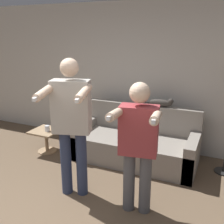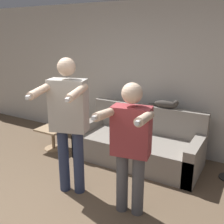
{
  "view_description": "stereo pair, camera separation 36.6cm",
  "coord_description": "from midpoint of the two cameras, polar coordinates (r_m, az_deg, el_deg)",
  "views": [
    {
      "loc": [
        1.64,
        -1.61,
        2.06
      ],
      "look_at": [
        0.21,
        1.6,
        1.0
      ],
      "focal_mm": 42.0,
      "sensor_mm": 36.0,
      "label": 1
    },
    {
      "loc": [
        1.97,
        -1.44,
        2.06
      ],
      "look_at": [
        0.21,
        1.6,
        1.0
      ],
      "focal_mm": 42.0,
      "sensor_mm": 36.0,
      "label": 2
    }
  ],
  "objects": [
    {
      "name": "wall_back",
      "position": [
        4.82,
        1.75,
        7.71
      ],
      "size": [
        10.0,
        0.05,
        2.6
      ],
      "color": "beige",
      "rests_on": "ground_plane"
    },
    {
      "name": "couch",
      "position": [
        4.43,
        2.66,
        -7.02
      ],
      "size": [
        2.04,
        0.89,
        0.88
      ],
      "color": "gray",
      "rests_on": "ground_plane"
    },
    {
      "name": "person_left",
      "position": [
        3.28,
        -12.02,
        -1.66
      ],
      "size": [
        0.65,
        0.78,
        1.79
      ],
      "rotation": [
        0.0,
        0.0,
        0.29
      ],
      "color": "#2D3856",
      "rests_on": "ground_plane"
    },
    {
      "name": "person_right",
      "position": [
        2.92,
        2.11,
        -6.38
      ],
      "size": [
        0.58,
        0.73,
        1.57
      ],
      "rotation": [
        0.0,
        0.0,
        0.17
      ],
      "color": "#56565B",
      "rests_on": "ground_plane"
    },
    {
      "name": "cat",
      "position": [
        4.4,
        8.33,
        1.98
      ],
      "size": [
        0.52,
        0.12,
        0.15
      ],
      "color": "#3D3833",
      "rests_on": "couch"
    },
    {
      "name": "side_table",
      "position": [
        4.88,
        -16.25,
        -5.08
      ],
      "size": [
        0.48,
        0.48,
        0.41
      ],
      "color": "#A38460",
      "rests_on": "ground_plane"
    },
    {
      "name": "cup",
      "position": [
        4.77,
        -16.1,
        -3.48
      ],
      "size": [
        0.08,
        0.08,
        0.1
      ],
      "color": "silver",
      "rests_on": "side_table"
    }
  ]
}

